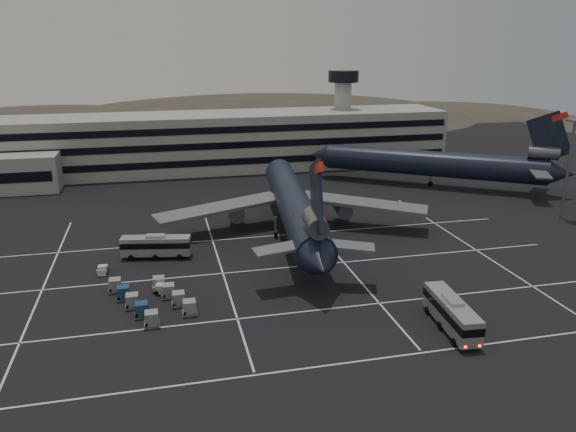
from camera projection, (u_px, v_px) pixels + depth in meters
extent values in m
plane|color=black|center=(270.00, 281.00, 77.14)|extent=(260.00, 260.00, 0.00)
cube|color=silver|center=(313.00, 367.00, 56.72)|extent=(90.00, 0.25, 0.01)
cube|color=silver|center=(287.00, 314.00, 67.86)|extent=(90.00, 0.25, 0.01)
cube|color=silver|center=(264.00, 269.00, 80.85)|extent=(90.00, 0.25, 0.01)
cube|color=silver|center=(248.00, 238.00, 93.84)|extent=(90.00, 0.25, 0.01)
cube|color=silver|center=(45.00, 284.00, 76.12)|extent=(0.25, 55.00, 0.01)
cube|color=silver|center=(221.00, 268.00, 81.39)|extent=(0.25, 55.00, 0.01)
cube|color=silver|center=(339.00, 257.00, 85.34)|extent=(0.25, 55.00, 0.01)
cube|color=silver|center=(469.00, 246.00, 90.17)|extent=(0.25, 55.00, 0.01)
cube|color=gray|center=(213.00, 142.00, 141.86)|extent=(120.00, 18.00, 14.00)
cube|color=black|center=(217.00, 162.00, 134.51)|extent=(118.00, 0.20, 1.60)
cube|color=black|center=(217.00, 146.00, 133.31)|extent=(118.00, 0.20, 1.60)
cube|color=black|center=(216.00, 130.00, 132.20)|extent=(118.00, 0.20, 1.60)
cylinder|color=gray|center=(342.00, 120.00, 150.20)|extent=(4.40, 4.40, 22.00)
cylinder|color=black|center=(343.00, 76.00, 146.74)|extent=(8.00, 8.00, 3.00)
ellipsoid|color=#38332B|center=(39.00, 150.00, 224.89)|extent=(196.00, 140.00, 32.00)
ellipsoid|color=#38332B|center=(260.00, 148.00, 245.57)|extent=(252.00, 180.00, 44.00)
ellipsoid|color=#38332B|center=(428.00, 131.00, 261.78)|extent=(168.00, 120.00, 24.00)
cylinder|color=slate|center=(568.00, 171.00, 101.09)|extent=(0.50, 0.50, 18.00)
cube|color=slate|center=(576.00, 121.00, 98.36)|extent=(2.40, 2.40, 0.35)
cylinder|color=black|center=(293.00, 204.00, 94.31)|extent=(11.18, 48.33, 5.60)
cone|color=black|center=(278.00, 170.00, 119.14)|extent=(6.09, 5.12, 5.60)
cone|color=black|center=(320.00, 264.00, 69.21)|extent=(5.59, 5.56, 5.04)
cube|color=black|center=(316.00, 199.00, 70.30)|extent=(1.61, 9.47, 10.97)
cube|color=red|center=(319.00, 169.00, 67.61)|extent=(0.92, 3.27, 2.24)
cylinder|color=#595B60|center=(315.00, 223.00, 71.76)|extent=(3.38, 6.27, 2.70)
cube|color=slate|center=(282.00, 248.00, 72.83)|extent=(7.77, 3.88, 0.87)
cube|color=slate|center=(346.00, 245.00, 73.75)|extent=(8.14, 5.44, 0.87)
cube|color=slate|center=(219.00, 208.00, 95.08)|extent=(22.67, 11.10, 1.75)
cylinder|color=#595B60|center=(236.00, 212.00, 98.76)|extent=(3.33, 5.78, 2.70)
cube|color=slate|center=(363.00, 203.00, 97.82)|extent=(21.94, 15.40, 1.75)
cylinder|color=#595B60|center=(342.00, 208.00, 100.84)|extent=(3.33, 5.78, 2.70)
cylinder|color=slate|center=(284.00, 197.00, 109.77)|extent=(0.44, 0.44, 3.00)
cylinder|color=black|center=(284.00, 205.00, 110.26)|extent=(0.63, 1.15, 1.10)
cylinder|color=slate|center=(276.00, 226.00, 92.97)|extent=(0.44, 0.44, 3.00)
cylinder|color=black|center=(276.00, 235.00, 93.47)|extent=(0.63, 1.15, 1.10)
cylinder|color=slate|center=(314.00, 224.00, 93.67)|extent=(0.44, 0.44, 3.00)
cylinder|color=black|center=(314.00, 234.00, 94.17)|extent=(0.63, 1.15, 1.10)
cylinder|color=black|center=(432.00, 164.00, 125.16)|extent=(42.69, 31.86, 5.60)
cone|color=black|center=(320.00, 155.00, 134.23)|extent=(6.88, 7.16, 5.60)
cone|color=black|center=(562.00, 174.00, 115.99)|extent=(6.98, 6.99, 5.04)
cube|color=black|center=(549.00, 137.00, 114.98)|extent=(8.08, 5.79, 10.97)
cube|color=red|center=(560.00, 117.00, 113.19)|extent=(2.97, 2.29, 2.24)
cylinder|color=#595B60|center=(544.00, 153.00, 116.14)|extent=(6.47, 5.63, 2.70)
cube|color=slate|center=(540.00, 173.00, 113.63)|extent=(5.84, 8.16, 0.87)
cube|color=slate|center=(538.00, 165.00, 121.10)|extent=(7.65, 7.48, 0.87)
cylinder|color=slate|center=(431.00, 177.00, 126.06)|extent=(0.44, 0.44, 3.00)
cylinder|color=black|center=(430.00, 184.00, 126.56)|extent=(1.19, 1.04, 1.10)
cube|color=gray|center=(452.00, 313.00, 63.69)|extent=(3.37, 11.04, 2.97)
cube|color=black|center=(452.00, 310.00, 63.59)|extent=(3.43, 11.11, 0.94)
cube|color=gray|center=(453.00, 300.00, 63.19)|extent=(1.82, 3.09, 0.35)
cylinder|color=black|center=(454.00, 343.00, 60.39)|extent=(0.39, 0.97, 0.95)
cylinder|color=black|center=(476.00, 341.00, 60.74)|extent=(0.39, 0.97, 0.95)
cylinder|color=black|center=(440.00, 326.00, 63.99)|extent=(0.39, 0.97, 0.95)
cylinder|color=black|center=(461.00, 324.00, 64.34)|extent=(0.39, 0.97, 0.95)
cylinder|color=black|center=(427.00, 311.00, 67.58)|extent=(0.39, 0.97, 0.95)
cylinder|color=black|center=(447.00, 309.00, 67.93)|extent=(0.39, 0.97, 0.95)
cube|color=#FF0C05|center=(465.00, 347.00, 58.78)|extent=(0.25, 0.10, 0.22)
cube|color=#FF0C05|center=(480.00, 346.00, 59.00)|extent=(0.25, 0.10, 0.22)
cube|color=gray|center=(156.00, 246.00, 84.68)|extent=(10.57, 4.23, 2.81)
cube|color=black|center=(156.00, 244.00, 84.58)|extent=(10.64, 4.30, 0.89)
cube|color=gray|center=(155.00, 236.00, 84.21)|extent=(3.04, 2.00, 0.33)
cylinder|color=black|center=(180.00, 257.00, 84.16)|extent=(0.94, 0.46, 0.90)
cylinder|color=black|center=(182.00, 252.00, 86.40)|extent=(0.94, 0.46, 0.90)
cylinder|color=black|center=(155.00, 258.00, 84.01)|extent=(0.94, 0.46, 0.90)
cylinder|color=black|center=(158.00, 252.00, 86.24)|extent=(0.94, 0.46, 0.90)
cylinder|color=black|center=(131.00, 258.00, 83.86)|extent=(0.94, 0.46, 0.90)
cylinder|color=black|center=(134.00, 252.00, 86.09)|extent=(0.94, 0.46, 0.90)
cube|color=beige|center=(103.00, 270.00, 79.16)|extent=(1.38, 2.34, 0.93)
cube|color=beige|center=(102.00, 268.00, 78.49)|extent=(1.19, 1.00, 0.52)
cylinder|color=black|center=(98.00, 275.00, 78.38)|extent=(0.26, 0.59, 0.58)
cylinder|color=black|center=(106.00, 274.00, 78.56)|extent=(0.26, 0.59, 0.58)
cylinder|color=black|center=(100.00, 270.00, 79.93)|extent=(0.26, 0.59, 0.58)
cylinder|color=black|center=(108.00, 270.00, 80.11)|extent=(0.26, 0.59, 0.58)
cube|color=beige|center=(164.00, 289.00, 73.02)|extent=(2.66, 2.12, 0.96)
cube|color=beige|center=(168.00, 285.00, 72.74)|extent=(1.35, 1.46, 0.53)
cylinder|color=black|center=(169.00, 294.00, 72.41)|extent=(0.64, 0.46, 0.60)
cylinder|color=black|center=(172.00, 290.00, 73.51)|extent=(0.64, 0.46, 0.60)
cylinder|color=black|center=(157.00, 293.00, 72.71)|extent=(0.64, 0.46, 0.60)
cylinder|color=black|center=(160.00, 289.00, 73.81)|extent=(0.64, 0.46, 0.60)
cube|color=#2D2D30|center=(152.00, 325.00, 64.90)|extent=(2.53, 2.68, 0.17)
cylinder|color=black|center=(152.00, 325.00, 64.92)|extent=(0.10, 0.19, 0.19)
cube|color=gray|center=(152.00, 318.00, 64.64)|extent=(1.97, 1.97, 1.55)
cube|color=#2D2D30|center=(190.00, 313.00, 67.66)|extent=(2.53, 2.68, 0.17)
cylinder|color=black|center=(190.00, 313.00, 67.68)|extent=(0.10, 0.19, 0.19)
cube|color=gray|center=(189.00, 307.00, 67.40)|extent=(1.97, 1.97, 1.55)
cube|color=#2D2D30|center=(142.00, 315.00, 67.12)|extent=(2.53, 2.68, 0.17)
cylinder|color=black|center=(142.00, 316.00, 67.14)|extent=(0.10, 0.19, 0.19)
cube|color=navy|center=(142.00, 309.00, 66.86)|extent=(1.97, 1.97, 1.55)
cube|color=#2D2D30|center=(179.00, 304.00, 69.88)|extent=(2.53, 2.68, 0.17)
cylinder|color=black|center=(179.00, 305.00, 69.89)|extent=(0.10, 0.19, 0.19)
cube|color=gray|center=(179.00, 298.00, 69.62)|extent=(1.97, 1.97, 1.55)
cube|color=#2D2D30|center=(133.00, 306.00, 69.34)|extent=(2.53, 2.68, 0.17)
cylinder|color=black|center=(133.00, 307.00, 69.36)|extent=(0.10, 0.19, 0.19)
cube|color=gray|center=(132.00, 300.00, 69.08)|extent=(1.97, 1.97, 1.55)
cube|color=#2D2D30|center=(169.00, 296.00, 72.09)|extent=(2.53, 2.68, 0.17)
cylinder|color=black|center=(169.00, 297.00, 72.11)|extent=(0.10, 0.19, 0.19)
cube|color=gray|center=(168.00, 290.00, 71.84)|extent=(1.97, 1.97, 1.55)
cube|color=#2D2D30|center=(124.00, 298.00, 71.56)|extent=(2.53, 2.68, 0.17)
cylinder|color=black|center=(124.00, 299.00, 71.57)|extent=(0.10, 0.19, 0.19)
cube|color=navy|center=(124.00, 292.00, 71.30)|extent=(1.97, 1.97, 1.55)
cube|color=#2D2D30|center=(159.00, 289.00, 74.31)|extent=(2.53, 2.68, 0.17)
cylinder|color=black|center=(159.00, 289.00, 74.33)|extent=(0.10, 0.19, 0.19)
cube|color=gray|center=(159.00, 283.00, 74.05)|extent=(1.97, 1.97, 1.55)
cube|color=#2D2D30|center=(116.00, 290.00, 73.77)|extent=(2.53, 2.68, 0.17)
cylinder|color=black|center=(116.00, 291.00, 73.79)|extent=(0.10, 0.19, 0.19)
cube|color=gray|center=(115.00, 284.00, 73.52)|extent=(1.97, 1.97, 1.55)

